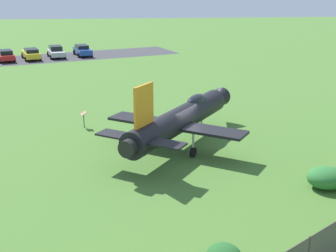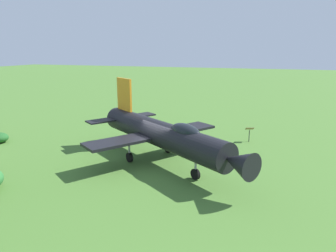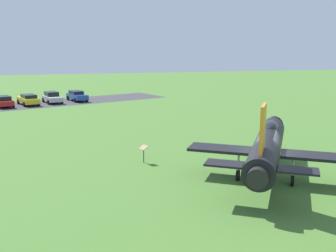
{
  "view_description": "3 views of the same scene",
  "coord_description": "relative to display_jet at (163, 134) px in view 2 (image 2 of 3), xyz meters",
  "views": [
    {
      "loc": [
        -27.51,
        3.32,
        10.12
      ],
      "look_at": [
        -0.32,
        0.74,
        1.52
      ],
      "focal_mm": 50.28,
      "sensor_mm": 36.0,
      "label": 1
    },
    {
      "loc": [
        6.49,
        -16.82,
        6.74
      ],
      "look_at": [
        0.66,
        -0.31,
        2.41
      ],
      "focal_mm": 33.19,
      "sensor_mm": 36.0,
      "label": 2
    },
    {
      "loc": [
        -19.37,
        11.41,
        7.34
      ],
      "look_at": [
        8.95,
        3.42,
        1.5
      ],
      "focal_mm": 41.69,
      "sensor_mm": 36.0,
      "label": 3
    }
  ],
  "objects": [
    {
      "name": "ground_plane",
      "position": [
        -0.31,
        0.21,
        -1.85
      ],
      "size": [
        200.0,
        200.0,
        0.0
      ],
      "primitive_type": "plane",
      "color": "#47722D"
    },
    {
      "name": "display_jet",
      "position": [
        0.0,
        0.0,
        0.0
      ],
      "size": [
        11.85,
        9.42,
        4.82
      ],
      "rotation": [
        0.0,
        0.0,
        5.69
      ],
      "color": "black",
      "rests_on": "ground_plane"
    },
    {
      "name": "info_plaque",
      "position": [
        4.48,
        6.46,
        -1.0
      ],
      "size": [
        0.7,
        0.57,
        1.14
      ],
      "color": "#333333",
      "rests_on": "ground_plane"
    }
  ]
}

